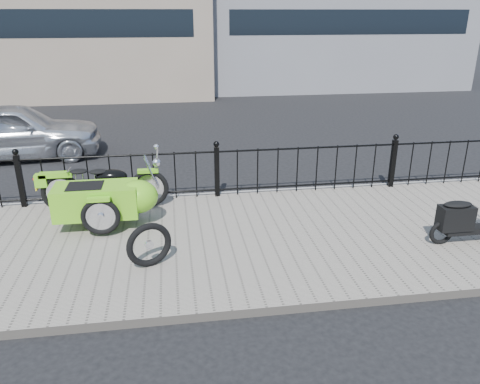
{
  "coord_description": "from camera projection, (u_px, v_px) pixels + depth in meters",
  "views": [
    {
      "loc": [
        -0.8,
        -6.99,
        3.4
      ],
      "look_at": [
        0.23,
        -0.1,
        0.72
      ],
      "focal_mm": 35.0,
      "sensor_mm": 36.0,
      "label": 1
    }
  ],
  "objects": [
    {
      "name": "iron_fence",
      "position": [
        217.0,
        172.0,
        8.77
      ],
      "size": [
        14.11,
        0.11,
        1.08
      ],
      "color": "black",
      "rests_on": "sidewalk"
    },
    {
      "name": "ground",
      "position": [
        225.0,
        231.0,
        7.78
      ],
      "size": [
        120.0,
        120.0,
        0.0
      ],
      "primitive_type": "plane",
      "color": "black",
      "rests_on": "ground"
    },
    {
      "name": "curb",
      "position": [
        217.0,
        196.0,
        9.09
      ],
      "size": [
        30.0,
        0.1,
        0.12
      ],
      "primitive_type": "cube",
      "color": "gray",
      "rests_on": "ground"
    },
    {
      "name": "motorcycle_sidecar",
      "position": [
        109.0,
        196.0,
        7.62
      ],
      "size": [
        2.28,
        1.48,
        0.98
      ],
      "color": "black",
      "rests_on": "sidewalk"
    },
    {
      "name": "sedan_car",
      "position": [
        14.0,
        131.0,
        11.39
      ],
      "size": [
        4.2,
        2.04,
        1.38
      ],
      "primitive_type": "imported",
      "rotation": [
        0.0,
        0.0,
        1.67
      ],
      "color": "silver",
      "rests_on": "ground"
    },
    {
      "name": "spare_tire",
      "position": [
        149.0,
        245.0,
        6.36
      ],
      "size": [
        0.63,
        0.33,
        0.64
      ],
      "primitive_type": "torus",
      "rotation": [
        1.57,
        0.0,
        0.39
      ],
      "color": "black",
      "rests_on": "sidewalk"
    },
    {
      "name": "scooter",
      "position": [
        469.0,
        220.0,
        7.01
      ],
      "size": [
        1.41,
        0.41,
        0.95
      ],
      "color": "black",
      "rests_on": "sidewalk"
    },
    {
      "name": "sidewalk",
      "position": [
        229.0,
        241.0,
        7.3
      ],
      "size": [
        30.0,
        3.8,
        0.12
      ],
      "primitive_type": "cube",
      "color": "gray",
      "rests_on": "ground"
    }
  ]
}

